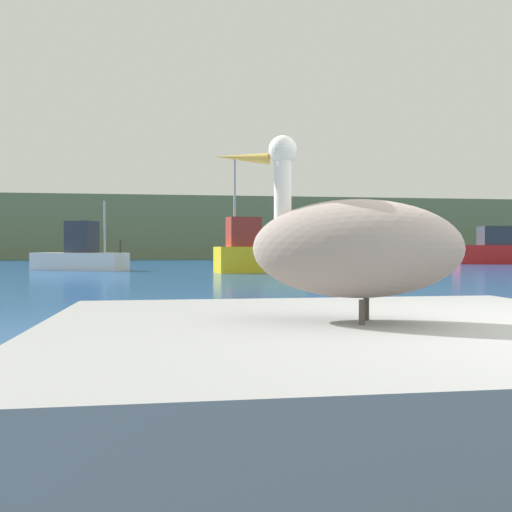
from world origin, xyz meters
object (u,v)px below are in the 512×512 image
object	(u,v)px
pelican	(351,246)
fishing_boat_yellow	(257,253)
fishing_boat_red	(499,250)
fishing_boat_white	(80,255)

from	to	relation	value
pelican	fishing_boat_yellow	bearing A→B (deg)	-71.23
pelican	fishing_boat_yellow	distance (m)	25.38
fishing_boat_yellow	fishing_boat_red	bearing A→B (deg)	-160.90
fishing_boat_yellow	fishing_boat_white	world-z (taller)	fishing_boat_yellow
fishing_boat_red	fishing_boat_white	size ratio (longest dim) A/B	1.23
pelican	fishing_boat_yellow	world-z (taller)	fishing_boat_yellow
fishing_boat_yellow	fishing_boat_red	distance (m)	23.75
fishing_boat_yellow	fishing_boat_white	xyz separation A→B (m)	(-9.30, 4.15, -0.10)
pelican	fishing_boat_yellow	xyz separation A→B (m)	(3.22, 25.17, -0.30)
fishing_boat_red	fishing_boat_white	bearing A→B (deg)	-153.77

